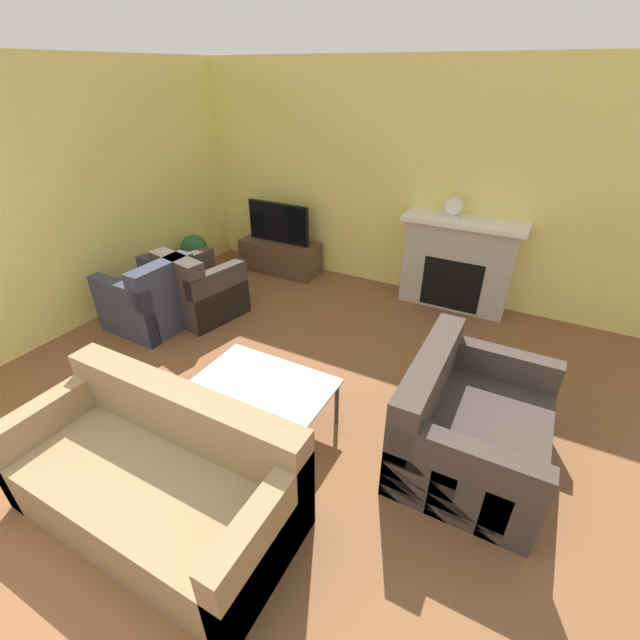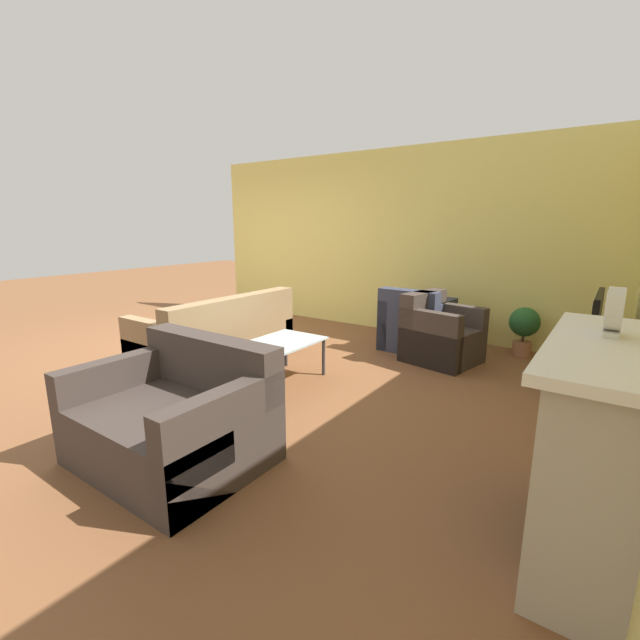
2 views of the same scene
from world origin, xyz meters
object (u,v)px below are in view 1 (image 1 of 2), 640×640
Objects in this scene: armchair_accent at (201,292)px; mantel_clock at (454,206)px; couch_loveseat at (468,427)px; potted_plant at (195,252)px; armchair_by_window at (151,302)px; tv at (278,223)px; couch_sectional at (158,479)px; coffee_table at (266,385)px.

mantel_clock reaches higher than armchair_accent.
potted_plant is (-3.99, 1.52, 0.09)m from couch_loveseat.
couch_loveseat and armchair_by_window have the same top height.
mantel_clock reaches higher than armchair_by_window.
couch_loveseat is 4.27m from potted_plant.
tv is 0.50× the size of couch_sectional.
tv is at bearing -176.82° from mantel_clock.
couch_sectional is at bearing 137.21° from armchair_accent.
armchair_by_window is (-1.89, 1.70, 0.01)m from couch_sectional.
potted_plant reaches higher than coffee_table.
armchair_accent is at bearing -44.71° from potted_plant.
tv is 1.13× the size of armchair_by_window.
couch_loveseat reaches higher than potted_plant.
armchair_accent is 3.06m from mantel_clock.
couch_sectional and couch_loveseat have the same top height.
coffee_table is 4.41× the size of mantel_clock.
armchair_accent reaches higher than potted_plant.
couch_loveseat is 3.55m from armchair_by_window.
armchair_by_window is at bearing 161.36° from coffee_table.
couch_sectional reaches higher than potted_plant.
potted_plant is at bearing -33.50° from armchair_accent.
tv reaches higher than couch_loveseat.
tv is 3.98m from couch_sectional.
armchair_accent is at bearing -145.09° from mantel_clock.
potted_plant is at bearing 128.75° from couch_sectional.
mantel_clock is at bearing 76.08° from coffee_table.
armchair_by_window is 2.15m from coffee_table.
armchair_by_window is at bearing -69.37° from potted_plant.
coffee_table is at bearing -37.45° from potted_plant.
couch_loveseat is at bearing -36.24° from tv.
couch_loveseat is at bearing 14.68° from coffee_table.
armchair_accent is 1.12m from potted_plant.
armchair_accent is at bearing 146.52° from coffee_table.
couch_sectional is 1.48× the size of couch_loveseat.
armchair_accent is at bearing 77.14° from couch_loveseat.
potted_plant is at bearing 142.55° from coffee_table.
tv is at bearing 40.33° from potted_plant.
armchair_accent is 0.84× the size of coffee_table.
couch_loveseat is 3.28m from armchair_accent.
couch_sectional and armchair_by_window have the same top height.
armchair_accent reaches higher than coffee_table.
armchair_accent is (0.33, 0.44, 0.00)m from armchair_by_window.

